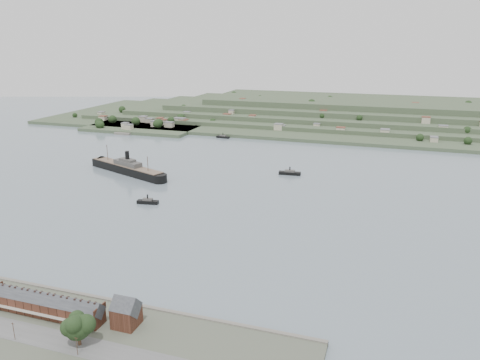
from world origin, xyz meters
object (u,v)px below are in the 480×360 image
(tugboat, at_px, (148,201))
(fig_tree, at_px, (78,326))
(terrace_row, at_px, (46,305))
(steamship, at_px, (125,168))
(gabled_building, at_px, (126,313))

(tugboat, relative_size, fig_tree, 1.15)
(terrace_row, distance_m, steamship, 236.50)
(terrace_row, distance_m, fig_tree, 30.68)
(terrace_row, bearing_deg, gabled_building, 6.12)
(terrace_row, relative_size, gabled_building, 3.95)
(gabled_building, bearing_deg, terrace_row, -173.88)
(gabled_building, distance_m, steamship, 250.48)
(gabled_building, distance_m, tugboat, 159.81)
(terrace_row, height_order, tugboat, terrace_row)
(terrace_row, height_order, gabled_building, gabled_building)
(gabled_building, xyz_separation_m, tugboat, (-70.36, 143.34, -6.42))
(terrace_row, distance_m, tugboat, 151.07)
(terrace_row, bearing_deg, tugboat, 102.57)
(steamship, distance_m, fig_tree, 260.84)
(gabled_building, xyz_separation_m, fig_tree, (-10.41, -17.87, 2.59))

